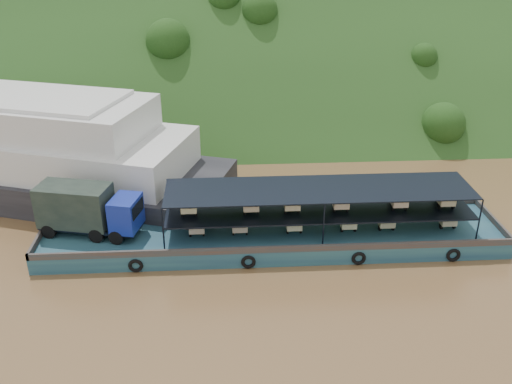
{
  "coord_description": "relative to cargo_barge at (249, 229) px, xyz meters",
  "views": [
    {
      "loc": [
        -4.49,
        -37.6,
        22.67
      ],
      "look_at": [
        -2.0,
        3.0,
        3.2
      ],
      "focal_mm": 40.0,
      "sensor_mm": 36.0,
      "label": 1
    }
  ],
  "objects": [
    {
      "name": "hillside",
      "position": [
        2.71,
        35.46,
        -1.27
      ],
      "size": [
        140.0,
        39.6,
        39.6
      ],
      "primitive_type": "cube",
      "rotation": [
        0.79,
        0.0,
        0.0
      ],
      "color": "#1E3B15",
      "rests_on": "ground"
    },
    {
      "name": "cargo_barge",
      "position": [
        0.0,
        0.0,
        0.0
      ],
      "size": [
        35.09,
        7.18,
        5.05
      ],
      "color": "navy",
      "rests_on": "ground"
    },
    {
      "name": "ground",
      "position": [
        2.71,
        -0.54,
        -1.27
      ],
      "size": [
        160.0,
        160.0,
        0.0
      ],
      "primitive_type": "plane",
      "color": "brown",
      "rests_on": "ground"
    }
  ]
}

